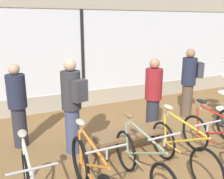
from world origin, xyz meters
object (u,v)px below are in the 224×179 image
bicycle_left (92,178)px  customer_near_rack (18,104)px  bicycle_right (216,142)px  bicycle_center_left (142,163)px  bicycle_center_right (182,150)px  customer_near_bench (189,81)px  customer_mid_floor (72,104)px  customer_by_window (153,96)px  display_bench (132,135)px

bicycle_left → customer_near_rack: 2.22m
bicycle_left → customer_near_rack: (-0.67, 2.07, 0.44)m
bicycle_left → bicycle_right: 2.21m
bicycle_center_left → bicycle_center_right: size_ratio=1.02×
customer_near_bench → bicycle_center_right: bearing=-133.1°
bicycle_center_right → customer_mid_floor: bearing=135.3°
bicycle_left → customer_near_rack: bearing=107.8°
bicycle_right → customer_by_window: customer_by_window is taller
bicycle_center_left → customer_mid_floor: (-0.58, 1.37, 0.54)m
bicycle_center_left → customer_by_window: bearing=51.7°
bicycle_left → bicycle_center_left: 0.76m
bicycle_center_left → customer_by_window: 1.83m
display_bench → customer_by_window: (0.75, 0.51, 0.49)m
bicycle_left → bicycle_center_right: bicycle_left is taller
customer_near_bench → bicycle_center_left: bearing=-142.3°
customer_near_rack → customer_near_bench: (3.91, -0.10, 0.08)m
customer_near_rack → customer_near_bench: 3.91m
bicycle_left → customer_mid_floor: 1.53m
display_bench → customer_near_bench: (2.14, 1.03, 0.55)m
bicycle_left → customer_by_window: bearing=37.8°
customer_near_bench → customer_mid_floor: bearing=-169.9°
bicycle_center_left → customer_mid_floor: 1.59m
customer_by_window → bicycle_center_left: bearing=-128.3°
bicycle_right → display_bench: bearing=142.3°
bicycle_right → customer_by_window: (-0.35, 1.36, 0.46)m
bicycle_center_left → bicycle_right: bearing=1.5°
customer_by_window → customer_mid_floor: bearing=-179.3°
bicycle_center_right → bicycle_right: bicycle_right is taller
bicycle_left → customer_mid_floor: customer_mid_floor is taller
bicycle_center_left → customer_near_rack: 2.52m
bicycle_right → bicycle_center_left: bearing=-178.5°
bicycle_center_left → bicycle_right: size_ratio=1.00×
bicycle_left → bicycle_center_left: bearing=3.7°
bicycle_center_left → display_bench: size_ratio=1.19×
bicycle_left → bicycle_right: bearing=2.2°
customer_near_rack → customer_by_window: bearing=-14.0°
bicycle_center_left → customer_near_bench: size_ratio=0.99×
bicycle_center_right → display_bench: (-0.40, 0.83, -0.03)m
bicycle_center_left → customer_near_bench: 3.19m
bicycle_center_right → display_bench: bicycle_center_right is taller
bicycle_right → customer_by_window: 1.47m
customer_mid_floor → bicycle_center_left: bearing=-67.0°
bicycle_center_left → bicycle_right: (1.45, 0.04, 0.00)m
bicycle_center_right → customer_mid_floor: size_ratio=0.96×
bicycle_center_right → bicycle_right: (0.70, -0.02, -0.00)m
display_bench → customer_near_rack: customer_near_rack is taller
bicycle_center_right → bicycle_right: 0.70m
customer_near_bench → display_bench: bearing=-154.2°
bicycle_left → customer_by_window: (1.86, 1.44, 0.45)m
bicycle_left → bicycle_center_right: 1.51m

